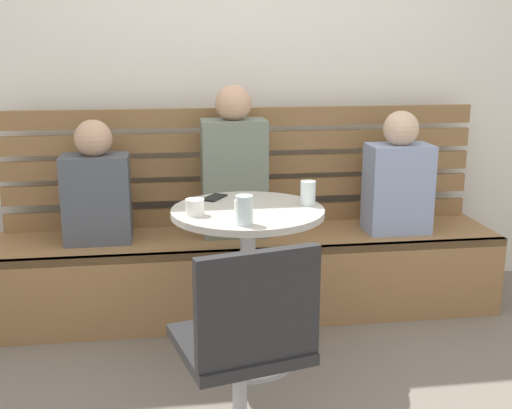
# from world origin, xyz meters

# --- Properties ---
(back_wall) EXTENTS (5.20, 0.10, 2.90)m
(back_wall) POSITION_xyz_m (0.00, 1.64, 1.45)
(back_wall) COLOR silver
(back_wall) RESTS_ON ground
(booth_bench) EXTENTS (2.70, 0.52, 0.44)m
(booth_bench) POSITION_xyz_m (0.00, 1.20, 0.22)
(booth_bench) COLOR olive
(booth_bench) RESTS_ON ground
(booth_backrest) EXTENTS (2.65, 0.04, 0.66)m
(booth_backrest) POSITION_xyz_m (0.00, 1.44, 0.78)
(booth_backrest) COLOR olive
(booth_backrest) RESTS_ON booth_bench
(cafe_table) EXTENTS (0.68, 0.68, 0.74)m
(cafe_table) POSITION_xyz_m (-0.08, 0.63, 0.52)
(cafe_table) COLOR #ADADB2
(cafe_table) RESTS_ON ground
(white_chair) EXTENTS (0.48, 0.48, 0.85)m
(white_chair) POSITION_xyz_m (-0.19, -0.18, 0.46)
(white_chair) COLOR #ADADB2
(white_chair) RESTS_ON ground
(person_adult) EXTENTS (0.34, 0.22, 0.80)m
(person_adult) POSITION_xyz_m (-0.08, 1.24, 0.80)
(person_adult) COLOR slate
(person_adult) RESTS_ON booth_bench
(person_child_left) EXTENTS (0.34, 0.22, 0.64)m
(person_child_left) POSITION_xyz_m (-0.79, 1.21, 0.72)
(person_child_left) COLOR #4C515B
(person_child_left) RESTS_ON booth_bench
(person_child_middle) EXTENTS (0.34, 0.22, 0.66)m
(person_child_middle) POSITION_xyz_m (0.81, 1.17, 0.73)
(person_child_middle) COLOR #8C9EC6
(person_child_middle) RESTS_ON booth_bench
(cup_ceramic_white) EXTENTS (0.08, 0.08, 0.07)m
(cup_ceramic_white) POSITION_xyz_m (-0.32, 0.55, 0.78)
(cup_ceramic_white) COLOR white
(cup_ceramic_white) RESTS_ON cafe_table
(cup_water_clear) EXTENTS (0.07, 0.07, 0.11)m
(cup_water_clear) POSITION_xyz_m (0.20, 0.66, 0.80)
(cup_water_clear) COLOR white
(cup_water_clear) RESTS_ON cafe_table
(cup_espresso_small) EXTENTS (0.06, 0.06, 0.05)m
(cup_espresso_small) POSITION_xyz_m (-0.12, 0.57, 0.77)
(cup_espresso_small) COLOR silver
(cup_espresso_small) RESTS_ON cafe_table
(cup_glass_tall) EXTENTS (0.07, 0.07, 0.12)m
(cup_glass_tall) POSITION_xyz_m (-0.13, 0.38, 0.80)
(cup_glass_tall) COLOR silver
(cup_glass_tall) RESTS_ON cafe_table
(phone_on_table) EXTENTS (0.13, 0.16, 0.01)m
(phone_on_table) POSITION_xyz_m (-0.21, 0.84, 0.74)
(phone_on_table) COLOR black
(phone_on_table) RESTS_ON cafe_table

